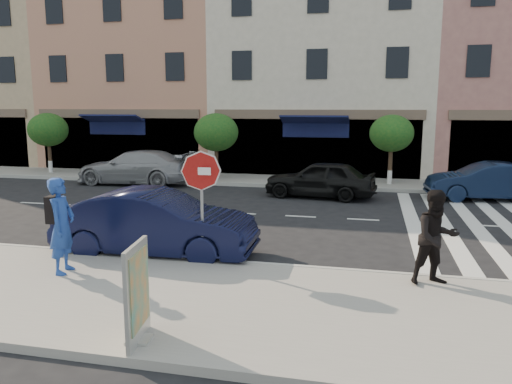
# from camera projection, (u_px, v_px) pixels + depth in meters

# --- Properties ---
(ground) EXTENTS (120.00, 120.00, 0.00)m
(ground) POSITION_uv_depth(u_px,v_px,m) (278.00, 251.00, 12.41)
(ground) COLOR black
(ground) RESTS_ON ground
(sidewalk_near) EXTENTS (60.00, 4.50, 0.15)m
(sidewalk_near) POSITION_uv_depth(u_px,v_px,m) (239.00, 306.00, 8.79)
(sidewalk_near) COLOR gray
(sidewalk_near) RESTS_ON ground
(sidewalk_far) EXTENTS (60.00, 3.00, 0.15)m
(sidewalk_far) POSITION_uv_depth(u_px,v_px,m) (322.00, 182.00, 22.95)
(sidewalk_far) COLOR gray
(sidewalk_far) RESTS_ON ground
(building_west_mid) EXTENTS (10.00, 9.00, 14.00)m
(building_west_mid) POSITION_uv_depth(u_px,v_px,m) (151.00, 48.00, 29.97)
(building_west_mid) COLOR tan
(building_west_mid) RESTS_ON ground
(building_centre) EXTENTS (11.00, 9.00, 11.00)m
(building_centre) POSITION_uv_depth(u_px,v_px,m) (326.00, 71.00, 27.89)
(building_centre) COLOR beige
(building_centre) RESTS_ON ground
(street_tree_wa) EXTENTS (2.00, 2.00, 3.05)m
(street_tree_wa) POSITION_uv_depth(u_px,v_px,m) (48.00, 130.00, 25.49)
(street_tree_wa) COLOR #473323
(street_tree_wa) RESTS_ON sidewalk_far
(street_tree_wb) EXTENTS (2.10, 2.10, 3.06)m
(street_tree_wb) POSITION_uv_depth(u_px,v_px,m) (216.00, 133.00, 23.49)
(street_tree_wb) COLOR #473323
(street_tree_wb) RESTS_ON sidewalk_far
(street_tree_c) EXTENTS (1.90, 1.90, 3.04)m
(street_tree_c) POSITION_uv_depth(u_px,v_px,m) (392.00, 134.00, 21.70)
(street_tree_c) COLOR #473323
(street_tree_c) RESTS_ON sidewalk_far
(stop_sign) EXTENTS (0.87, 0.12, 2.46)m
(stop_sign) POSITION_uv_depth(u_px,v_px,m) (201.00, 182.00, 10.78)
(stop_sign) COLOR gray
(stop_sign) RESTS_ON sidewalk_near
(photographer) EXTENTS (0.58, 0.79, 1.99)m
(photographer) POSITION_uv_depth(u_px,v_px,m) (62.00, 226.00, 10.21)
(photographer) COLOR navy
(photographer) RESTS_ON sidewalk_near
(walker) EXTENTS (1.10, 0.99, 1.85)m
(walker) POSITION_uv_depth(u_px,v_px,m) (436.00, 238.00, 9.54)
(walker) COLOR black
(walker) RESTS_ON sidewalk_near
(poster_board) EXTENTS (0.39, 0.97, 1.48)m
(poster_board) POSITION_uv_depth(u_px,v_px,m) (138.00, 295.00, 7.22)
(poster_board) COLOR beige
(poster_board) RESTS_ON sidewalk_near
(car_near_mid) EXTENTS (4.82, 1.80, 1.57)m
(car_near_mid) POSITION_uv_depth(u_px,v_px,m) (156.00, 223.00, 11.93)
(car_near_mid) COLOR black
(car_near_mid) RESTS_ON ground
(car_far_left) EXTENTS (5.37, 2.22, 1.55)m
(car_far_left) POSITION_uv_depth(u_px,v_px,m) (135.00, 167.00, 22.87)
(car_far_left) COLOR #939297
(car_far_left) RESTS_ON ground
(car_far_mid) EXTENTS (4.49, 2.28, 1.46)m
(car_far_mid) POSITION_uv_depth(u_px,v_px,m) (320.00, 179.00, 19.52)
(car_far_mid) COLOR black
(car_far_mid) RESTS_ON ground
(car_far_right) EXTENTS (4.53, 1.99, 1.45)m
(car_far_right) POSITION_uv_depth(u_px,v_px,m) (487.00, 181.00, 18.93)
(car_far_right) COLOR #0E1933
(car_far_right) RESTS_ON ground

